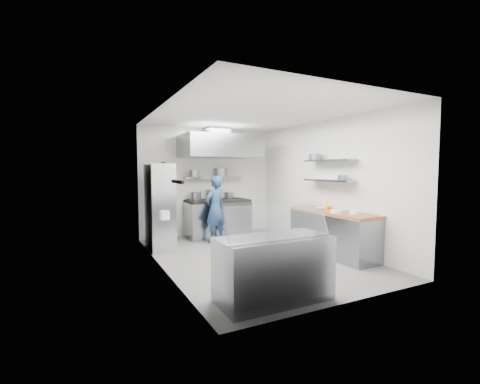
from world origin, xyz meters
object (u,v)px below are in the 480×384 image
wire_rack (160,207)px  gas_range (217,219)px  chef (215,209)px  display_case (274,269)px

wire_rack → gas_range: bearing=22.6°
chef → wire_rack: bearing=-18.2°
wire_rack → display_case: size_ratio=1.23×
gas_range → display_case: size_ratio=1.07×
display_case → gas_range: bearing=77.5°
gas_range → wire_rack: (-1.63, -0.68, 0.48)m
wire_rack → display_case: wire_rack is taller
gas_range → display_case: bearing=-102.5°
chef → wire_rack: 1.33m
chef → display_case: (-0.60, -3.50, -0.37)m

